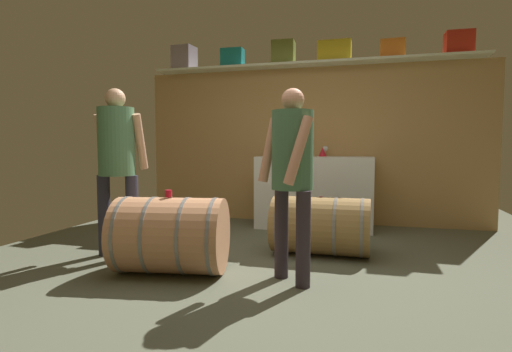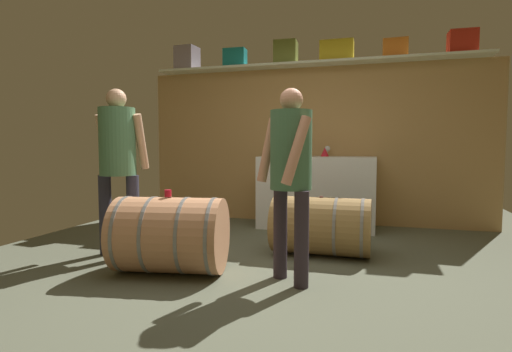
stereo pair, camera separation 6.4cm
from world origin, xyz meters
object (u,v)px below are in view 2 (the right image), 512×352
wine_bottle_green (274,147)px  wine_bottle_dark (299,146)px  toolcase_yellow (337,51)px  tasting_cup (168,193)px  wine_glass (327,149)px  toolcase_grey (187,59)px  visitor_tasting (118,154)px  wine_barrel_near (170,235)px  toolcase_teal (235,58)px  toolcase_red (462,43)px  toolcase_orange (395,49)px  red_funnel (325,152)px  work_cabinet (317,192)px  wine_barrel_far (321,226)px  toolcase_olive (286,53)px  winemaker_pouring (290,165)px

wine_bottle_green → wine_bottle_dark: bearing=32.6°
toolcase_yellow → tasting_cup: toolcase_yellow is taller
toolcase_yellow → wine_bottle_green: bearing=-154.8°
wine_glass → toolcase_grey: bearing=-179.6°
wine_bottle_dark → visitor_tasting: (-1.43, -1.98, -0.09)m
wine_barrel_near → toolcase_teal: bearing=87.2°
toolcase_yellow → visitor_tasting: (-1.89, -2.14, -1.34)m
toolcase_grey → toolcase_red: bearing=4.6°
toolcase_grey → toolcase_teal: 0.75m
toolcase_orange → red_funnel: (-0.86, -0.16, -1.32)m
work_cabinet → tasting_cup: (-0.95, -2.25, 0.21)m
toolcase_yellow → wine_barrel_far: 2.58m
toolcase_red → visitor_tasting: size_ratio=0.20×
wine_bottle_dark → red_funnel: wine_bottle_dark is taller
toolcase_yellow → wine_bottle_green: 1.52m
wine_bottle_dark → tasting_cup: 2.47m
toolcase_red → tasting_cup: toolcase_red is taller
wine_bottle_dark → red_funnel: (0.34, 0.01, -0.08)m
toolcase_teal → toolcase_red: 2.95m
wine_barrel_near → toolcase_orange: bearing=43.6°
toolcase_teal → toolcase_olive: (0.74, 0.00, 0.03)m
toolcase_yellow → work_cabinet: size_ratio=0.29×
wine_bottle_green → wine_glass: size_ratio=1.94×
toolcase_teal → wine_barrel_far: size_ratio=0.33×
red_funnel → wine_barrel_near: size_ratio=0.12×
toolcase_yellow → work_cabinet: 1.89m
red_funnel → wine_barrel_far: red_funnel is taller
winemaker_pouring → toolcase_olive: bearing=-35.6°
toolcase_teal → toolcase_orange: (2.17, 0.00, -0.01)m
toolcase_teal → toolcase_yellow: (1.44, 0.00, 0.00)m
wine_barrel_near → visitor_tasting: 1.06m
toolcase_yellow → wine_bottle_dark: size_ratio=1.40×
toolcase_grey → toolcase_yellow: bearing=4.6°
visitor_tasting → red_funnel: bearing=41.0°
toolcase_grey → winemaker_pouring: toolcase_grey is taller
toolcase_orange → red_funnel: 1.58m
red_funnel → visitor_tasting: size_ratio=0.07×
wine_glass → wine_barrel_near: (-1.04, -2.51, -0.72)m
toolcase_grey → toolcase_teal: size_ratio=1.10×
wine_bottle_dark → winemaker_pouring: 2.33m
toolcase_teal → toolcase_yellow: bearing=-2.0°
toolcase_olive → wine_bottle_dark: toolcase_olive is taller
wine_barrel_far → toolcase_grey: bearing=145.2°
toolcase_olive → toolcase_teal: bearing=177.2°
toolcase_orange → toolcase_teal: bearing=-177.4°
toolcase_yellow → toolcase_orange: 0.74m
work_cabinet → tasting_cup: size_ratio=25.17×
wine_bottle_dark → tasting_cup: bearing=-106.7°
work_cabinet → wine_glass: (0.10, 0.26, 0.57)m
toolcase_grey → wine_barrel_far: bearing=-31.0°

